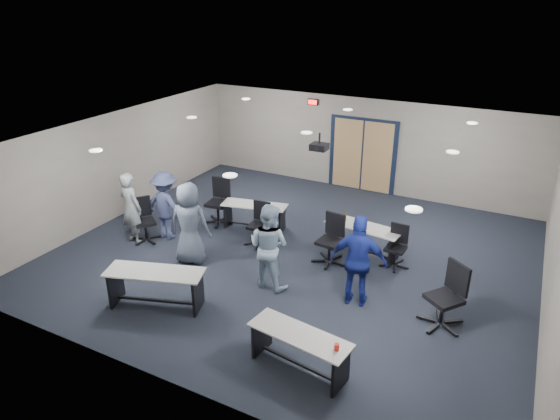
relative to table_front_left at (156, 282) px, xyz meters
The scene contains 25 objects.
floor 3.35m from the table_front_left, 64.81° to the left, with size 10.00×10.00×0.00m, color black.
back_wall 7.68m from the table_front_left, 79.35° to the left, with size 10.00×0.04×2.70m, color gray.
front_wall 2.23m from the table_front_left, 46.79° to the right, with size 10.00×0.04×2.70m, color gray.
left_wall 4.75m from the table_front_left, 140.12° to the left, with size 0.04×9.00×2.70m, color gray.
right_wall 7.13m from the table_front_left, 25.07° to the left, with size 0.04×9.00×2.70m, color gray.
ceiling 3.98m from the table_front_left, 64.81° to the left, with size 10.00×9.00×0.04m, color silver.
double_door 7.61m from the table_front_left, 79.30° to the left, with size 2.00×0.07×2.20m.
exit_sign 7.70m from the table_front_left, 91.46° to the left, with size 0.32×0.07×0.18m.
ceiling_projector 4.33m from the table_front_left, 63.94° to the left, with size 0.35×0.32×0.37m.
ceiling_can_lights 4.15m from the table_front_left, 66.53° to the left, with size 6.24×5.74×0.02m, color silver, non-canonical shape.
table_front_left is the anchor object (origin of this frame).
table_front_right 3.12m from the table_front_left, ahead, with size 1.70×0.77×0.77m.
table_back_left 3.72m from the table_front_left, 90.70° to the left, with size 1.66×0.84×0.64m.
table_back_right 4.60m from the table_front_left, 53.43° to the left, with size 1.75×0.78×0.94m.
chair_back_a 3.72m from the table_front_left, 106.13° to the left, with size 0.72×0.72×1.15m, color black, non-canonical shape.
chair_back_b 3.07m from the table_front_left, 81.45° to the left, with size 0.63×0.63×1.00m, color black, non-canonical shape.
chair_back_c 3.73m from the table_front_left, 53.09° to the left, with size 0.69×0.69×1.09m, color black, non-canonical shape.
chair_back_d 4.96m from the table_front_left, 44.38° to the left, with size 0.58×0.58×0.93m, color black, non-canonical shape.
chair_loose_left 2.80m from the table_front_left, 135.41° to the left, with size 0.65×0.65×1.03m, color black, non-canonical shape.
chair_loose_right 5.17m from the table_front_left, 20.68° to the left, with size 0.75×0.75×1.19m, color black, non-canonical shape.
person_gray 2.87m from the table_front_left, 140.78° to the left, with size 0.63×0.41×1.72m, color gray.
person_plaid 1.78m from the table_front_left, 104.81° to the left, with size 0.88×0.57×1.81m, color slate.
person_lightblue 2.23m from the table_front_left, 46.51° to the left, with size 0.85×0.66×1.75m, color #A0BBD5.
person_navy 3.76m from the table_front_left, 28.57° to the left, with size 1.06×0.44×1.80m, color navy.
person_back 2.87m from the table_front_left, 124.88° to the left, with size 1.07×0.61×1.65m, color #373F64.
Camera 1 is at (4.25, -8.93, 5.43)m, focal length 32.00 mm.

